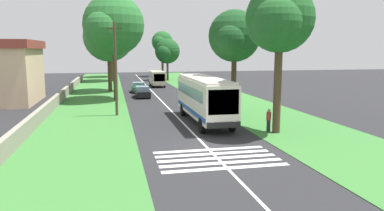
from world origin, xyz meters
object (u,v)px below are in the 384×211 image
Objects in this scene: roadside_tree_right_1 at (277,21)px; trailing_car_1 at (138,87)px; roadside_tree_left_1 at (107,38)px; trailing_car_0 at (142,92)px; trailing_minibus_0 at (157,77)px; roadside_tree_left_3 at (113,27)px; pedestrian at (269,120)px; roadside_tree_right_0 at (162,43)px; roadside_tree_left_2 at (109,36)px; roadside_tree_right_2 at (233,38)px; coach_bus at (204,97)px; roadside_tree_left_0 at (108,47)px; roadside_tree_right_3 at (167,52)px; utility_pole at (116,68)px.

trailing_car_1 is at bearing 15.27° from roadside_tree_right_1.
trailing_car_0 is at bearing -151.73° from roadside_tree_left_1.
roadside_tree_left_1 is at bearing 127.20° from trailing_minibus_0.
roadside_tree_left_1 is (-5.88, 7.75, 6.15)m from trailing_minibus_0.
trailing_car_1 is 0.35× the size of roadside_tree_left_3.
roadside_tree_right_0 is at bearing 0.04° from pedestrian.
roadside_tree_left_1 reaches higher than pedestrian.
roadside_tree_left_2 is 42.40m from roadside_tree_right_2.
trailing_minibus_0 is at bearing -14.45° from trailing_car_0.
coach_bus is 2.60× the size of trailing_car_1.
roadside_tree_right_2 is (-14.72, -7.12, 6.44)m from trailing_car_0.
roadside_tree_left_0 reaches higher than coach_bus.
trailing_minibus_0 is at bearing -25.26° from trailing_car_1.
roadside_tree_right_3 is (-10.87, 0.44, -2.03)m from roadside_tree_right_0.
coach_bus is at bearing -162.61° from roadside_tree_left_1.
coach_bus is 6.09m from pedestrian.
roadside_tree_left_3 is 23.65m from roadside_tree_right_1.
roadside_tree_left_0 is 5.96× the size of pedestrian.
roadside_tree_right_3 is (18.47, -11.20, -2.09)m from roadside_tree_left_1.
roadside_tree_left_0 is (55.21, 8.14, 4.57)m from coach_bus.
roadside_tree_right_0 reaches higher than trailing_car_0.
roadside_tree_right_3 is 0.97× the size of utility_pole.
coach_bus is 0.89× the size of roadside_tree_left_2.
trailing_car_1 is 21.99m from roadside_tree_right_3.
roadside_tree_right_0 reaches higher than trailing_car_1.
trailing_car_0 is 0.51× the size of utility_pole.
roadside_tree_left_1 reaches higher than trailing_minibus_0.
utility_pole is at bearing 165.37° from trailing_car_0.
roadside_tree_left_3 reaches higher than roadside_tree_right_2.
trailing_minibus_0 reaches higher than pedestrian.
roadside_tree_left_3 is (-1.72, 3.48, 8.03)m from trailing_car_0.
trailing_car_1 is at bearing 154.74° from trailing_minibus_0.
roadside_tree_left_2 reaches higher than coach_bus.
trailing_car_1 is (6.07, 0.08, 0.00)m from trailing_car_0.
roadside_tree_right_1 is (-22.53, -7.73, 7.31)m from trailing_car_0.
roadside_tree_left_1 is at bearing 26.68° from roadside_tree_right_2.
trailing_minibus_0 is 16.19m from roadside_tree_left_2.
roadside_tree_left_3 reaches higher than coach_bus.
roadside_tree_left_1 is 32.94m from pedestrian.
roadside_tree_right_0 is 59.71m from roadside_tree_right_1.
trailing_minibus_0 is 0.57× the size of roadside_tree_right_1.
roadside_tree_left_2 is 1.31× the size of roadside_tree_right_2.
roadside_tree_left_1 is 1.19× the size of roadside_tree_right_2.
roadside_tree_right_2 is at bearing -160.91° from trailing_car_1.
roadside_tree_right_3 reaches higher than trailing_car_1.
roadside_tree_right_3 is (0.15, -11.03, -3.02)m from roadside_tree_left_2.
roadside_tree_left_1 is at bearing 28.27° from trailing_car_0.
roadside_tree_right_1 is 7.88m from roadside_tree_right_2.
roadside_tree_right_2 is at bearing 4.51° from roadside_tree_right_1.
roadside_tree_left_3 is at bearing 28.33° from roadside_tree_right_1.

